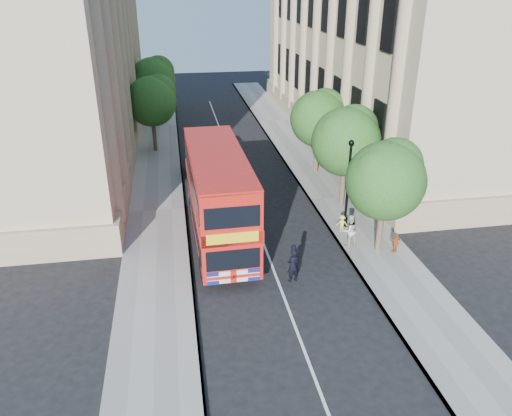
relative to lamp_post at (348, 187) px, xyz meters
name	(u,v)px	position (x,y,z in m)	size (l,w,h in m)	color
ground	(283,294)	(-5.00, -6.00, -2.51)	(120.00, 120.00, 0.00)	black
pavement_right	(335,198)	(0.75, 4.00, -2.45)	(3.50, 80.00, 0.12)	gray
pavement_left	(158,211)	(-10.75, 4.00, -2.45)	(3.50, 80.00, 0.12)	gray
building_right	(382,32)	(8.80, 18.00, 6.49)	(12.00, 38.00, 18.00)	tan
building_left	(44,38)	(-18.80, 18.00, 6.49)	(12.00, 38.00, 18.00)	tan
tree_right_near	(386,177)	(0.84, -2.97, 1.74)	(4.00, 4.00, 6.08)	#473828
tree_right_mid	(347,138)	(0.84, 3.03, 1.93)	(4.20, 4.20, 6.37)	#473828
tree_right_far	(319,116)	(0.84, 9.03, 1.80)	(4.00, 4.00, 6.15)	#473828
tree_left_far	(152,99)	(-10.96, 16.03, 1.93)	(4.00, 4.00, 6.30)	#473828
tree_left_back	(153,77)	(-10.96, 24.03, 2.20)	(4.20, 4.20, 6.65)	#473828
lamp_post	(348,187)	(0.00, 0.00, 0.00)	(0.32, 0.32, 5.16)	black
double_decker_bus	(218,194)	(-7.30, -0.17, 0.19)	(3.02, 10.62, 4.88)	red
box_van	(205,158)	(-7.33, 9.56, -1.06)	(2.51, 5.33, 2.96)	black
police_constable	(293,266)	(-4.30, -5.00, -1.66)	(0.62, 0.41, 1.70)	black
woman_pedestrian	(349,231)	(-0.60, -2.34, -1.48)	(0.89, 0.69, 1.82)	beige
child_a	(396,243)	(1.58, -3.42, -1.83)	(0.65, 0.27, 1.12)	#BF5221
child_b	(342,223)	(-0.41, -0.65, -1.90)	(0.64, 0.37, 0.99)	#F3E853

